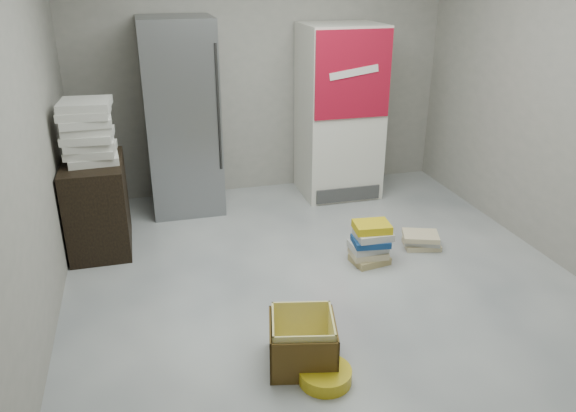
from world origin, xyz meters
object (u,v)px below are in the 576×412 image
(coke_cooler, at_px, (339,112))
(cardboard_box, at_px, (302,345))
(steel_fridge, at_px, (182,117))
(phonebook_stack_main, at_px, (370,243))
(wood_shelf, at_px, (98,205))

(coke_cooler, height_order, cardboard_box, coke_cooler)
(steel_fridge, distance_m, cardboard_box, 2.90)
(steel_fridge, height_order, coke_cooler, steel_fridge)
(coke_cooler, bearing_deg, cardboard_box, -113.61)
(steel_fridge, relative_size, coke_cooler, 1.06)
(steel_fridge, height_order, cardboard_box, steel_fridge)
(phonebook_stack_main, bearing_deg, coke_cooler, 79.15)
(coke_cooler, height_order, wood_shelf, coke_cooler)
(wood_shelf, bearing_deg, steel_fridge, 41.31)
(steel_fridge, distance_m, coke_cooler, 1.65)
(wood_shelf, bearing_deg, coke_cooler, 16.28)
(coke_cooler, bearing_deg, phonebook_stack_main, -99.87)
(wood_shelf, xyz_separation_m, phonebook_stack_main, (2.20, -0.91, -0.22))
(wood_shelf, bearing_deg, cardboard_box, -57.68)
(phonebook_stack_main, bearing_deg, cardboard_box, -130.40)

